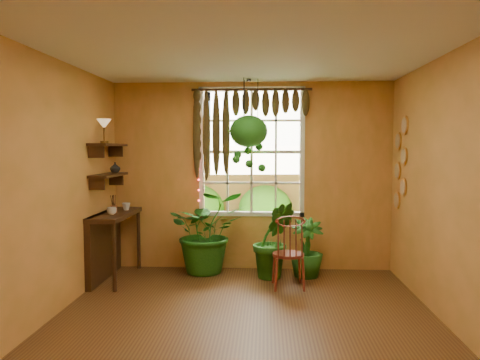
% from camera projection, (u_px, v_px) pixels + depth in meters
% --- Properties ---
extents(floor, '(4.50, 4.50, 0.00)m').
position_uv_depth(floor, '(244.00, 327.00, 4.60)').
color(floor, brown).
rests_on(floor, ground).
extents(ceiling, '(4.50, 4.50, 0.00)m').
position_uv_depth(ceiling, '(244.00, 48.00, 4.41)').
color(ceiling, silver).
rests_on(ceiling, wall_back).
extents(wall_back, '(4.00, 0.00, 4.00)m').
position_uv_depth(wall_back, '(252.00, 176.00, 6.74)').
color(wall_back, '#DE944C').
rests_on(wall_back, floor).
extents(wall_left, '(0.00, 4.50, 4.50)m').
position_uv_depth(wall_left, '(42.00, 190.00, 4.61)').
color(wall_left, '#DE944C').
rests_on(wall_left, floor).
extents(wall_right, '(0.00, 4.50, 4.50)m').
position_uv_depth(wall_right, '(457.00, 192.00, 4.39)').
color(wall_right, '#DE944C').
rests_on(wall_right, floor).
extents(window, '(1.52, 0.10, 1.86)m').
position_uv_depth(window, '(252.00, 152.00, 6.75)').
color(window, white).
rests_on(window, wall_back).
extents(valance_vine, '(1.70, 0.12, 1.10)m').
position_uv_depth(valance_vine, '(245.00, 111.00, 6.60)').
color(valance_vine, '#38220F').
rests_on(valance_vine, window).
extents(string_lights, '(0.03, 0.03, 1.54)m').
position_uv_depth(string_lights, '(198.00, 149.00, 6.70)').
color(string_lights, '#FF2633').
rests_on(string_lights, window).
extents(wall_plates, '(0.04, 0.32, 1.10)m').
position_uv_depth(wall_plates, '(400.00, 164.00, 6.16)').
color(wall_plates, '#FFF3D0').
rests_on(wall_plates, wall_right).
extents(counter_ledge, '(0.40, 1.20, 0.90)m').
position_uv_depth(counter_ledge, '(108.00, 238.00, 6.26)').
color(counter_ledge, '#38220F').
rests_on(counter_ledge, floor).
extents(shelf_lower, '(0.25, 0.90, 0.04)m').
position_uv_depth(shelf_lower, '(109.00, 175.00, 6.20)').
color(shelf_lower, '#38220F').
rests_on(shelf_lower, wall_left).
extents(shelf_upper, '(0.25, 0.90, 0.04)m').
position_uv_depth(shelf_upper, '(108.00, 145.00, 6.17)').
color(shelf_upper, '#38220F').
rests_on(shelf_upper, wall_left).
extents(backyard, '(14.00, 10.00, 12.00)m').
position_uv_depth(backyard, '(267.00, 167.00, 11.34)').
color(backyard, '#2F5E1B').
rests_on(backyard, ground).
extents(windsor_chair, '(0.43, 0.45, 1.07)m').
position_uv_depth(windsor_chair, '(289.00, 264.00, 5.86)').
color(windsor_chair, maroon).
rests_on(windsor_chair, floor).
extents(potted_plant_left, '(1.24, 1.14, 1.17)m').
position_uv_depth(potted_plant_left, '(207.00, 231.00, 6.58)').
color(potted_plant_left, '#124512').
rests_on(potted_plant_left, floor).
extents(potted_plant_mid, '(0.66, 0.57, 1.04)m').
position_uv_depth(potted_plant_mid, '(274.00, 240.00, 6.30)').
color(potted_plant_mid, '#124512').
rests_on(potted_plant_mid, floor).
extents(potted_plant_right, '(0.50, 0.50, 0.80)m').
position_uv_depth(potted_plant_right, '(307.00, 248.00, 6.36)').
color(potted_plant_right, '#124512').
rests_on(potted_plant_right, floor).
extents(hanging_basket, '(0.52, 0.52, 1.29)m').
position_uv_depth(hanging_basket, '(249.00, 135.00, 6.40)').
color(hanging_basket, black).
rests_on(hanging_basket, ceiling).
extents(cup_a, '(0.15, 0.15, 0.10)m').
position_uv_depth(cup_a, '(112.00, 211.00, 6.03)').
color(cup_a, silver).
rests_on(cup_a, counter_ledge).
extents(cup_b, '(0.13, 0.13, 0.10)m').
position_uv_depth(cup_b, '(126.00, 207.00, 6.45)').
color(cup_b, beige).
rests_on(cup_b, counter_ledge).
extents(brush_jar, '(0.08, 0.08, 0.30)m').
position_uv_depth(brush_jar, '(114.00, 204.00, 6.17)').
color(brush_jar, '#964F2B').
rests_on(brush_jar, counter_ledge).
extents(shelf_vase, '(0.17, 0.17, 0.14)m').
position_uv_depth(shelf_vase, '(115.00, 167.00, 6.44)').
color(shelf_vase, '#B2AD99').
rests_on(shelf_vase, shelf_lower).
extents(tiffany_lamp, '(0.19, 0.19, 0.31)m').
position_uv_depth(tiffany_lamp, '(104.00, 125.00, 5.96)').
color(tiffany_lamp, brown).
rests_on(tiffany_lamp, shelf_upper).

